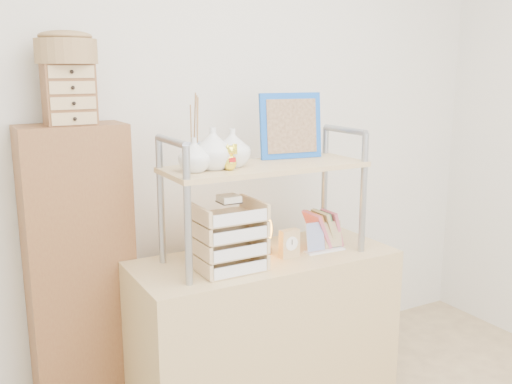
# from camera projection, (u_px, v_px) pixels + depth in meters

# --- Properties ---
(room_shell) EXTENTS (3.42, 3.41, 2.61)m
(room_shell) POSITION_uv_depth(u_px,v_px,m) (402.00, 29.00, 1.69)
(room_shell) COLOR silver
(room_shell) RESTS_ON ground
(desk) EXTENTS (1.20, 0.50, 0.75)m
(desk) POSITION_uv_depth(u_px,v_px,m) (265.00, 333.00, 2.65)
(desk) COLOR tan
(desk) RESTS_ON ground
(cabinet) EXTENTS (0.45, 0.25, 1.35)m
(cabinet) POSITION_uv_depth(u_px,v_px,m) (81.00, 275.00, 2.55)
(cabinet) COLOR brown
(cabinet) RESTS_ON ground
(hutch) EXTENTS (0.90, 0.34, 0.72)m
(hutch) POSITION_uv_depth(u_px,v_px,m) (249.00, 162.00, 2.46)
(hutch) COLOR #9499A1
(hutch) RESTS_ON desk
(letter_tray) EXTENTS (0.27, 0.25, 0.32)m
(letter_tray) POSITION_uv_depth(u_px,v_px,m) (229.00, 240.00, 2.39)
(letter_tray) COLOR tan
(letter_tray) RESTS_ON desk
(salt_lamp) EXTENTS (0.14, 0.13, 0.21)m
(salt_lamp) POSITION_uv_depth(u_px,v_px,m) (258.00, 230.00, 2.61)
(salt_lamp) COLOR brown
(salt_lamp) RESTS_ON desk
(desk_clock) EXTENTS (0.09, 0.05, 0.13)m
(desk_clock) POSITION_uv_depth(u_px,v_px,m) (289.00, 244.00, 2.55)
(desk_clock) COLOR tan
(desk_clock) RESTS_ON desk
(postcard_stand) EXTENTS (0.20, 0.06, 0.14)m
(postcard_stand) POSITION_uv_depth(u_px,v_px,m) (324.00, 243.00, 2.64)
(postcard_stand) COLOR white
(postcard_stand) RESTS_ON desk
(drawer_chest) EXTENTS (0.20, 0.16, 0.25)m
(drawer_chest) POSITION_uv_depth(u_px,v_px,m) (69.00, 95.00, 2.36)
(drawer_chest) COLOR brown
(drawer_chest) RESTS_ON cabinet
(woven_basket) EXTENTS (0.25, 0.25, 0.10)m
(woven_basket) POSITION_uv_depth(u_px,v_px,m) (66.00, 51.00, 2.33)
(woven_basket) COLOR olive
(woven_basket) RESTS_ON drawer_chest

